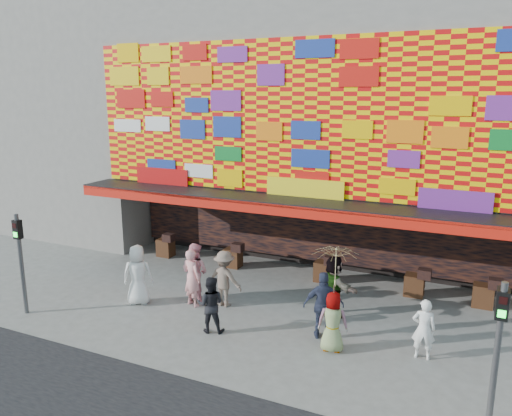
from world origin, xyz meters
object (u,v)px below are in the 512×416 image
at_px(ped_e, 324,305).
at_px(ped_i, 195,272).
at_px(ped_b, 192,278).
at_px(ped_g, 333,322).
at_px(ped_h, 424,329).
at_px(ped_c, 211,304).
at_px(ped_d, 224,279).
at_px(parasol, 335,267).
at_px(signal_right, 498,340).
at_px(ped_a, 138,275).
at_px(signal_left, 20,253).
at_px(ped_f, 334,286).

distance_m(ped_e, ped_i, 4.39).
height_order(ped_b, ped_g, ped_b).
bearing_deg(ped_g, ped_b, -20.80).
bearing_deg(ped_h, ped_i, -10.43).
bearing_deg(ped_c, ped_d, -92.68).
bearing_deg(parasol, ped_g, -178.21).
bearing_deg(ped_b, ped_c, 155.69).
relative_size(signal_right, ped_a, 1.61).
distance_m(ped_b, ped_g, 4.73).
bearing_deg(signal_left, ped_h, 11.38).
xyz_separation_m(ped_c, ped_i, (-1.47, 1.60, 0.15)).
relative_size(ped_c, ped_g, 1.00).
bearing_deg(ped_c, ped_h, 171.59).
height_order(ped_b, ped_f, ped_f).
bearing_deg(signal_left, ped_c, 12.88).
xyz_separation_m(signal_left, ped_g, (8.81, 1.62, -1.08)).
bearing_deg(ped_f, ped_d, 52.30).
distance_m(ped_c, ped_i, 2.18).
distance_m(ped_a, ped_d, 2.65).
xyz_separation_m(ped_e, ped_i, (-4.34, 0.68, 0.02)).
distance_m(ped_d, ped_f, 3.27).
bearing_deg(ped_d, ped_e, 171.34).
bearing_deg(ped_e, ped_i, -30.55).
bearing_deg(ped_b, signal_right, -178.48).
bearing_deg(ped_b, parasol, -172.42).
distance_m(signal_right, ped_f, 5.62).
distance_m(ped_a, ped_e, 5.80).
height_order(ped_c, ped_d, ped_d).
bearing_deg(ped_d, signal_left, 33.64).
bearing_deg(ped_e, ped_d, -34.00).
height_order(signal_left, ped_e, signal_left).
height_order(ped_c, ped_f, ped_f).
bearing_deg(ped_g, ped_c, -3.59).
xyz_separation_m(ped_a, ped_e, (5.79, 0.25, -0.02)).
distance_m(ped_e, ped_h, 2.52).
bearing_deg(ped_f, ped_b, 54.75).
height_order(signal_left, parasol, signal_left).
xyz_separation_m(signal_left, ped_e, (8.39, 2.19, -0.95)).
bearing_deg(signal_right, ped_c, 169.60).
distance_m(ped_d, ped_e, 3.41).
xyz_separation_m(ped_i, parasol, (4.76, -1.25, 1.29)).
relative_size(ped_c, ped_d, 0.90).
distance_m(ped_e, ped_f, 1.48).
xyz_separation_m(signal_right, ped_g, (-3.59, 1.62, -1.08)).
height_order(ped_a, ped_h, ped_a).
bearing_deg(parasol, ped_h, 15.28).
bearing_deg(signal_right, ped_a, 168.82).
relative_size(signal_left, ped_i, 1.62).
relative_size(ped_b, ped_g, 1.14).
xyz_separation_m(ped_e, ped_g, (0.42, -0.56, -0.13)).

